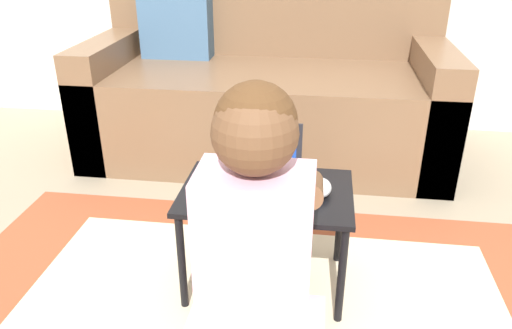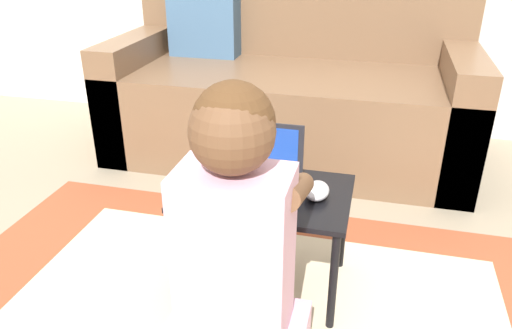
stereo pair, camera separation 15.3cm
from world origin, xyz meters
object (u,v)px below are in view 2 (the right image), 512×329
at_px(laptop_desk, 264,204).
at_px(computer_mouse, 317,191).
at_px(person_seated, 235,258).
at_px(couch, 289,92).
at_px(laptop, 260,173).

relative_size(laptop_desk, computer_mouse, 4.93).
height_order(laptop_desk, person_seated, person_seated).
distance_m(laptop_desk, computer_mouse, 0.17).
bearing_deg(computer_mouse, laptop_desk, 179.48).
relative_size(couch, laptop_desk, 3.35).
bearing_deg(laptop, couch, 95.83).
height_order(laptop_desk, laptop, laptop).
height_order(laptop_desk, computer_mouse, computer_mouse).
bearing_deg(laptop_desk, laptop, 118.40).
xyz_separation_m(couch, person_seated, (0.15, -1.49, 0.06)).
relative_size(laptop, person_seated, 0.31).
relative_size(couch, laptop, 7.03).
bearing_deg(laptop_desk, person_seated, -87.46).
distance_m(couch, person_seated, 1.50).
distance_m(laptop_desk, person_seated, 0.37).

